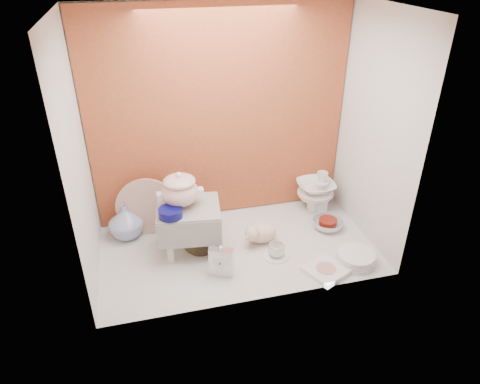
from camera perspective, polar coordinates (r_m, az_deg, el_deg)
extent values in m
plane|color=silver|center=(2.94, -0.28, -7.37)|extent=(1.80, 1.80, 0.00)
cube|color=#AB502A|center=(3.01, -2.65, 9.85)|extent=(1.80, 0.06, 1.50)
cube|color=silver|center=(2.52, -20.68, 3.77)|extent=(0.06, 1.00, 1.50)
cube|color=silver|center=(2.89, 17.43, 7.63)|extent=(0.06, 1.00, 1.50)
cube|color=white|center=(2.36, -0.38, 23.11)|extent=(1.80, 1.00, 0.06)
cylinder|color=#0B0A4F|center=(2.66, -9.12, -2.72)|extent=(0.19, 0.19, 0.05)
imported|color=white|center=(3.08, -14.80, -3.74)|extent=(0.30, 0.30, 0.25)
cube|color=silver|center=(2.66, -2.49, -9.07)|extent=(0.15, 0.11, 0.21)
ellipsoid|color=beige|center=(2.96, 2.95, -5.36)|extent=(0.27, 0.19, 0.15)
cylinder|color=white|center=(2.87, 4.77, -8.39)|extent=(0.17, 0.17, 0.01)
imported|color=white|center=(2.84, 4.81, -7.61)|extent=(0.11, 0.11, 0.09)
cube|color=white|center=(2.78, 11.23, -10.08)|extent=(0.30, 0.30, 0.03)
cylinder|color=white|center=(2.89, 14.98, -8.39)|extent=(0.32, 0.32, 0.07)
imported|color=silver|center=(3.17, 11.45, -4.17)|extent=(0.23, 0.23, 0.07)
cylinder|color=silver|center=(3.33, 10.79, -1.23)|extent=(0.10, 0.10, 0.18)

